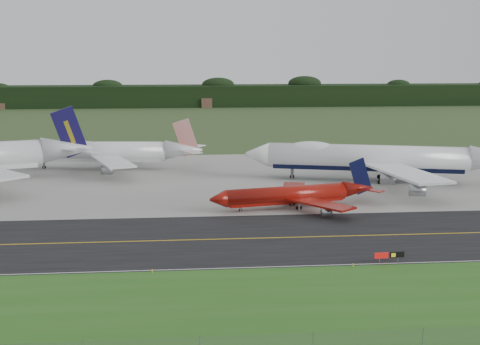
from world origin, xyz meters
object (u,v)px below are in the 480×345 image
(jet_ba_747, at_px, (377,158))
(taxiway_sign, at_px, (389,255))
(jet_star_tail, at_px, (106,152))
(jet_red_737, at_px, (295,195))

(jet_ba_747, relative_size, taxiway_sign, 14.00)
(jet_star_tail, xyz_separation_m, taxiway_sign, (51.12, -86.26, -3.51))
(jet_star_tail, distance_m, taxiway_sign, 100.33)
(jet_red_737, bearing_deg, taxiway_sign, -77.69)
(jet_red_737, bearing_deg, jet_star_tail, 131.09)
(jet_ba_747, height_order, taxiway_sign, jet_ba_747)
(jet_red_737, height_order, jet_star_tail, jet_star_tail)
(jet_red_737, xyz_separation_m, taxiway_sign, (8.05, -36.86, -1.56))
(jet_red_737, relative_size, jet_star_tail, 0.68)
(taxiway_sign, bearing_deg, jet_star_tail, 120.65)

